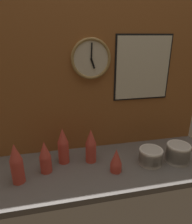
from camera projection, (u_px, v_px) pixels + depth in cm
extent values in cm
cube|color=slate|center=(107.00, 167.00, 136.18)|extent=(160.00, 56.00, 4.00)
cube|color=#A3602D|center=(99.00, 80.00, 141.07)|extent=(160.00, 3.00, 105.00)
cone|color=#DB4C3D|center=(91.00, 154.00, 137.28)|extent=(7.36, 7.36, 10.52)
cone|color=#DB4C3D|center=(91.00, 153.00, 136.80)|extent=(7.36, 7.36, 10.52)
cone|color=#DB4C3D|center=(91.00, 151.00, 136.32)|extent=(7.36, 7.36, 10.52)
cone|color=#DB4C3D|center=(91.00, 149.00, 135.83)|extent=(7.36, 7.36, 10.52)
cone|color=#DB4C3D|center=(91.00, 147.00, 135.35)|extent=(7.36, 7.36, 10.52)
cone|color=#DB4C3D|center=(91.00, 146.00, 134.87)|extent=(7.36, 7.36, 10.52)
cone|color=#DB4C3D|center=(91.00, 144.00, 134.38)|extent=(7.36, 7.36, 10.52)
cone|color=#DB4C3D|center=(91.00, 142.00, 133.90)|extent=(7.36, 7.36, 10.52)
cone|color=#DB4C3D|center=(91.00, 140.00, 133.41)|extent=(7.36, 7.36, 10.52)
cone|color=#DB4C3D|center=(91.00, 139.00, 132.93)|extent=(7.36, 7.36, 10.52)
cone|color=#DB4C3D|center=(91.00, 137.00, 132.45)|extent=(7.36, 7.36, 10.52)
cone|color=#DB4C3D|center=(116.00, 164.00, 126.85)|extent=(7.36, 7.36, 10.52)
cone|color=#DB4C3D|center=(116.00, 162.00, 126.37)|extent=(7.36, 7.36, 10.52)
cone|color=#DB4C3D|center=(116.00, 160.00, 125.88)|extent=(7.36, 7.36, 10.52)
cone|color=#DB4C3D|center=(116.00, 159.00, 125.40)|extent=(7.36, 7.36, 10.52)
cone|color=#DB4C3D|center=(116.00, 157.00, 124.92)|extent=(7.36, 7.36, 10.52)
cone|color=#DB4C3D|center=(18.00, 174.00, 117.41)|extent=(7.36, 7.36, 10.52)
cone|color=#DB4C3D|center=(18.00, 172.00, 116.92)|extent=(7.36, 7.36, 10.52)
cone|color=#DB4C3D|center=(18.00, 170.00, 116.44)|extent=(7.36, 7.36, 10.52)
cone|color=#DB4C3D|center=(17.00, 169.00, 115.96)|extent=(7.36, 7.36, 10.52)
cone|color=#DB4C3D|center=(17.00, 167.00, 115.47)|extent=(7.36, 7.36, 10.52)
cone|color=#DB4C3D|center=(17.00, 165.00, 114.99)|extent=(7.36, 7.36, 10.52)
cone|color=#DB4C3D|center=(16.00, 163.00, 114.51)|extent=(7.36, 7.36, 10.52)
cone|color=#DB4C3D|center=(16.00, 161.00, 114.02)|extent=(7.36, 7.36, 10.52)
cone|color=#DB4C3D|center=(16.00, 159.00, 113.54)|extent=(7.36, 7.36, 10.52)
cone|color=#DB4C3D|center=(15.00, 157.00, 113.05)|extent=(7.36, 7.36, 10.52)
cone|color=#DB4C3D|center=(15.00, 154.00, 112.57)|extent=(7.36, 7.36, 10.52)
cone|color=#DB4C3D|center=(15.00, 152.00, 112.09)|extent=(7.36, 7.36, 10.52)
cone|color=#DB4C3D|center=(46.00, 164.00, 126.54)|extent=(7.36, 7.36, 10.52)
cone|color=#DB4C3D|center=(46.00, 163.00, 126.06)|extent=(7.36, 7.36, 10.52)
cone|color=#DB4C3D|center=(46.00, 161.00, 125.57)|extent=(7.36, 7.36, 10.52)
cone|color=#DB4C3D|center=(45.00, 159.00, 125.09)|extent=(7.36, 7.36, 10.52)
cone|color=#DB4C3D|center=(45.00, 157.00, 124.60)|extent=(7.36, 7.36, 10.52)
cone|color=#DB4C3D|center=(45.00, 155.00, 124.12)|extent=(7.36, 7.36, 10.52)
cone|color=#DB4C3D|center=(45.00, 153.00, 123.64)|extent=(7.36, 7.36, 10.52)
cone|color=#DB4C3D|center=(45.00, 151.00, 123.15)|extent=(7.36, 7.36, 10.52)
cone|color=#DB4C3D|center=(44.00, 149.00, 122.67)|extent=(7.36, 7.36, 10.52)
cone|color=#DB4C3D|center=(64.00, 155.00, 136.24)|extent=(7.36, 7.36, 10.52)
cone|color=#DB4C3D|center=(64.00, 154.00, 135.75)|extent=(7.36, 7.36, 10.52)
cone|color=#DB4C3D|center=(64.00, 152.00, 135.27)|extent=(7.36, 7.36, 10.52)
cone|color=#DB4C3D|center=(63.00, 150.00, 134.79)|extent=(7.36, 7.36, 10.52)
cone|color=#DB4C3D|center=(63.00, 148.00, 134.30)|extent=(7.36, 7.36, 10.52)
cone|color=#DB4C3D|center=(63.00, 147.00, 133.82)|extent=(7.36, 7.36, 10.52)
cone|color=#DB4C3D|center=(63.00, 145.00, 133.34)|extent=(7.36, 7.36, 10.52)
cone|color=#DB4C3D|center=(63.00, 143.00, 132.85)|extent=(7.36, 7.36, 10.52)
cone|color=#DB4C3D|center=(63.00, 141.00, 132.37)|extent=(7.36, 7.36, 10.52)
cone|color=#DB4C3D|center=(63.00, 139.00, 131.88)|extent=(7.36, 7.36, 10.52)
cone|color=#DB4C3D|center=(63.00, 138.00, 131.40)|extent=(7.36, 7.36, 10.52)
cone|color=#DB4C3D|center=(62.00, 136.00, 130.92)|extent=(7.36, 7.36, 10.52)
cylinder|color=beige|center=(177.00, 158.00, 137.89)|extent=(15.39, 15.39, 4.75)
cylinder|color=beige|center=(177.00, 156.00, 137.15)|extent=(15.39, 15.39, 4.75)
cylinder|color=beige|center=(178.00, 153.00, 136.42)|extent=(15.39, 15.39, 4.75)
cylinder|color=beige|center=(178.00, 151.00, 135.68)|extent=(15.39, 15.39, 4.75)
cylinder|color=beige|center=(179.00, 148.00, 134.95)|extent=(15.39, 15.39, 4.75)
torus|color=white|center=(179.00, 146.00, 134.36)|extent=(15.86, 15.86, 1.71)
cylinder|color=beige|center=(150.00, 160.00, 135.73)|extent=(15.39, 15.39, 4.75)
cylinder|color=beige|center=(150.00, 158.00, 134.99)|extent=(15.39, 15.39, 4.75)
cylinder|color=beige|center=(151.00, 155.00, 134.26)|extent=(15.39, 15.39, 4.75)
cylinder|color=beige|center=(151.00, 152.00, 133.53)|extent=(15.39, 15.39, 4.75)
torus|color=white|center=(151.00, 150.00, 132.94)|extent=(15.86, 15.86, 1.71)
cylinder|color=beige|center=(91.00, 59.00, 132.25)|extent=(26.09, 1.80, 26.09)
torus|color=#AD894C|center=(91.00, 59.00, 131.50)|extent=(27.02, 1.98, 27.02)
cube|color=black|center=(93.00, 64.00, 132.36)|extent=(3.19, 0.60, 6.56)
cube|color=black|center=(92.00, 51.00, 129.30)|extent=(1.29, 0.60, 10.20)
cylinder|color=black|center=(91.00, 59.00, 131.06)|extent=(1.30, 0.60, 1.30)
cube|color=black|center=(143.00, 68.00, 142.92)|extent=(41.96, 0.60, 46.18)
cube|color=#EFEACC|center=(143.00, 68.00, 142.53)|extent=(39.56, 1.20, 43.78)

